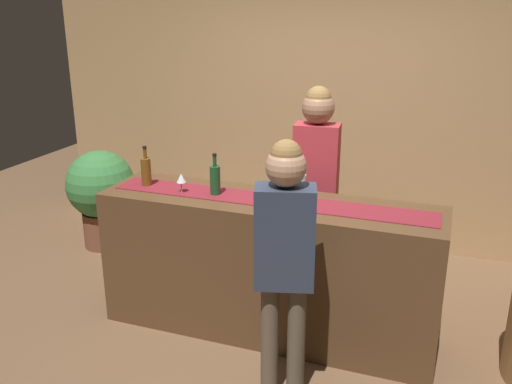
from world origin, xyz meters
name	(u,v)px	position (x,y,z in m)	size (l,w,h in m)	color
ground_plane	(267,328)	(0.00, 0.00, 0.00)	(10.00, 10.00, 0.00)	brown
back_wall	(331,97)	(0.00, 1.90, 1.45)	(6.00, 0.12, 2.90)	tan
bar_counter	(268,267)	(0.00, 0.00, 0.51)	(2.41, 0.60, 1.02)	#543821
counter_runner_cloth	(268,200)	(0.00, 0.00, 1.03)	(2.29, 0.28, 0.01)	maroon
wine_bottle_amber	(146,171)	(-0.96, 0.00, 1.14)	(0.07, 0.07, 0.30)	brown
wine_bottle_green	(215,179)	(-0.39, -0.02, 1.14)	(0.07, 0.07, 0.30)	#194723
wine_bottle_clear	(300,188)	(0.23, 0.00, 1.14)	(0.07, 0.07, 0.30)	#B2C6C1
wine_glass_near_customer	(181,179)	(-0.64, -0.06, 1.13)	(0.07, 0.07, 0.14)	silver
wine_glass_mid_counter	(280,187)	(0.08, 0.00, 1.13)	(0.07, 0.07, 0.14)	silver
bartender	(316,172)	(0.19, 0.58, 1.09)	(0.36, 0.24, 1.74)	#26262B
customer_sipping	(285,247)	(0.32, -0.65, 1.00)	(0.38, 0.29, 1.63)	brown
potted_plant_tall	(101,192)	(-2.03, 0.90, 0.56)	(0.67, 0.67, 0.97)	brown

